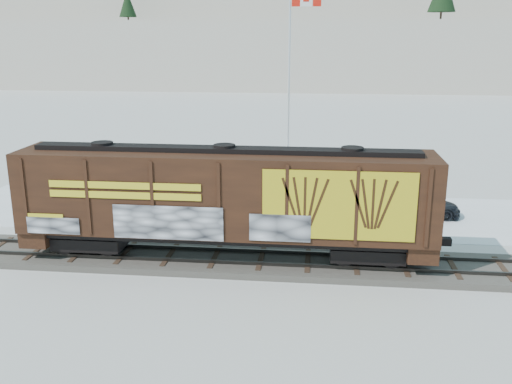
# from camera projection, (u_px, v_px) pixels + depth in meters

# --- Properties ---
(ground) EXTENTS (500.00, 500.00, 0.00)m
(ground) POSITION_uv_depth(u_px,v_px,m) (308.00, 267.00, 24.26)
(ground) COLOR white
(ground) RESTS_ON ground
(rail_track) EXTENTS (50.00, 3.40, 0.43)m
(rail_track) POSITION_uv_depth(u_px,v_px,m) (308.00, 264.00, 24.22)
(rail_track) COLOR #59544C
(rail_track) RESTS_ON ground
(parking_strip) EXTENTS (40.00, 8.00, 0.03)m
(parking_strip) POSITION_uv_depth(u_px,v_px,m) (311.00, 214.00, 31.45)
(parking_strip) COLOR white
(parking_strip) RESTS_ON ground
(hillside) EXTENTS (360.00, 110.00, 93.00)m
(hillside) POSITION_uv_depth(u_px,v_px,m) (321.00, 17.00, 154.38)
(hillside) COLOR white
(hillside) RESTS_ON ground
(hopper_railcar) EXTENTS (17.27, 3.06, 4.67)m
(hopper_railcar) POSITION_uv_depth(u_px,v_px,m) (225.00, 196.00, 23.83)
(hopper_railcar) COLOR black
(hopper_railcar) RESTS_ON rail_track
(flagpole) EXTENTS (2.30, 0.90, 12.37)m
(flagpole) POSITION_uv_depth(u_px,v_px,m) (290.00, 116.00, 35.71)
(flagpole) COLOR silver
(flagpole) RESTS_ON ground
(car_silver) EXTENTS (5.13, 2.77, 1.66)m
(car_silver) POSITION_uv_depth(u_px,v_px,m) (142.00, 191.00, 32.71)
(car_silver) COLOR #B2B4BA
(car_silver) RESTS_ON parking_strip
(car_white) EXTENTS (5.07, 2.43, 1.60)m
(car_white) POSITION_uv_depth(u_px,v_px,m) (234.00, 194.00, 32.18)
(car_white) COLOR silver
(car_white) RESTS_ON parking_strip
(car_dark) EXTENTS (4.52, 1.91, 1.30)m
(car_dark) POSITION_uv_depth(u_px,v_px,m) (417.00, 204.00, 30.86)
(car_dark) COLOR black
(car_dark) RESTS_ON parking_strip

